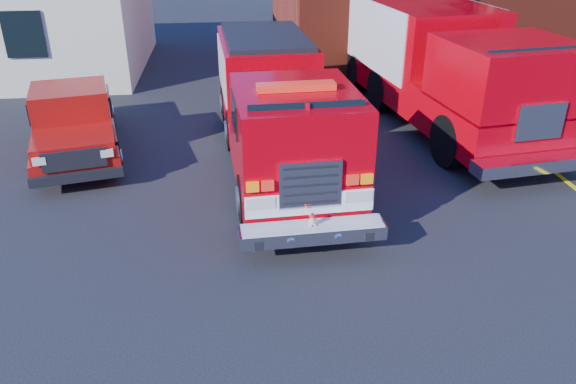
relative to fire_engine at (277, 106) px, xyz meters
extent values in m
plane|color=black|center=(-0.21, -3.06, -1.36)|extent=(100.00, 100.00, 0.00)
cube|color=yellow|center=(6.29, -2.06, -1.36)|extent=(0.12, 3.00, 0.01)
cube|color=yellow|center=(6.29, 0.94, -1.36)|extent=(0.12, 3.00, 0.01)
cube|color=yellow|center=(6.29, 3.94, -1.36)|extent=(0.12, 3.00, 0.01)
cube|color=black|center=(5.29, 5.92, 0.64)|extent=(3.60, 0.12, 4.00)
cube|color=beige|center=(-9.21, 9.94, 0.64)|extent=(10.00, 8.00, 4.00)
cube|color=black|center=(-7.21, 5.91, 0.64)|extent=(1.20, 0.10, 1.40)
cylinder|color=black|center=(-0.84, -2.89, -0.87)|extent=(0.36, 0.99, 0.98)
cylinder|color=black|center=(1.11, -2.80, -0.87)|extent=(0.36, 0.99, 0.98)
cube|color=#BF000C|center=(0.00, 0.00, -0.60)|extent=(2.60, 8.10, 0.80)
cube|color=#BF000C|center=(-0.10, 2.04, 0.42)|extent=(2.41, 4.02, 1.42)
cube|color=#BF000C|center=(0.12, -2.58, 0.46)|extent=(2.36, 2.95, 1.33)
cube|color=black|center=(0.18, -3.69, 0.82)|extent=(1.96, 0.16, 0.84)
cube|color=red|center=(0.12, -2.58, 1.20)|extent=(1.44, 0.37, 0.12)
cube|color=white|center=(0.19, -4.02, -0.43)|extent=(2.22, 0.16, 0.39)
cube|color=silver|center=(0.19, -4.03, -0.07)|extent=(1.07, 0.10, 0.84)
cube|color=silver|center=(0.20, -4.27, -0.84)|extent=(2.51, 0.61, 0.25)
cube|color=#B7B7BF|center=(-1.22, 1.99, 0.42)|extent=(0.19, 3.20, 1.16)
cube|color=#B7B7BF|center=(1.02, 2.09, 0.42)|extent=(0.19, 3.20, 1.16)
sphere|color=#D6B583|center=(0.20, -4.27, -0.65)|extent=(0.13, 0.13, 0.13)
sphere|color=#D6B583|center=(0.20, -4.27, -0.55)|extent=(0.11, 0.11, 0.10)
sphere|color=#D6B583|center=(0.16, -4.26, -0.52)|extent=(0.04, 0.04, 0.04)
sphere|color=#D6B583|center=(0.24, -4.26, -0.52)|extent=(0.04, 0.04, 0.04)
ellipsoid|color=red|center=(0.20, -4.27, -0.52)|extent=(0.11, 0.11, 0.06)
cylinder|color=red|center=(0.20, -4.28, -0.54)|extent=(0.13, 0.13, 0.01)
cylinder|color=black|center=(-5.30, -0.64, -0.99)|extent=(0.41, 0.77, 0.74)
cylinder|color=black|center=(-3.72, -0.29, -0.99)|extent=(0.41, 0.77, 0.74)
cube|color=#9D0E0B|center=(-4.87, 1.20, -0.85)|extent=(2.88, 5.34, 0.41)
cube|color=#9D0E0B|center=(-4.49, -0.55, -0.48)|extent=(1.95, 1.71, 0.32)
cube|color=#9D0E0B|center=(-4.81, 0.93, -0.12)|extent=(2.01, 1.98, 0.92)
cube|color=#9D0E0B|center=(-5.19, 2.64, -0.48)|extent=(2.07, 2.25, 0.51)
cube|color=black|center=(-4.31, -1.35, -0.95)|extent=(1.86, 0.53, 0.20)
cylinder|color=black|center=(3.96, -0.71, -0.75)|extent=(0.54, 1.27, 1.23)
cylinder|color=black|center=(6.39, -0.40, -0.75)|extent=(0.54, 1.27, 1.23)
cube|color=#BF000C|center=(4.78, 2.54, -0.41)|extent=(3.89, 9.21, 1.00)
cube|color=#BF000C|center=(4.57, 4.20, 0.87)|extent=(3.47, 5.89, 1.67)
cube|color=#BF000C|center=(5.17, -0.56, 0.76)|extent=(3.10, 3.01, 1.45)
cube|color=#B7B7BF|center=(3.17, 4.03, 0.76)|extent=(0.63, 4.65, 1.90)
cube|color=#B7B7BF|center=(5.96, 4.38, 0.76)|extent=(0.63, 4.65, 1.90)
cube|color=silver|center=(5.38, -2.16, -0.75)|extent=(3.05, 0.88, 0.28)
camera|label=1|loc=(-1.11, -12.34, 4.03)|focal=35.00mm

